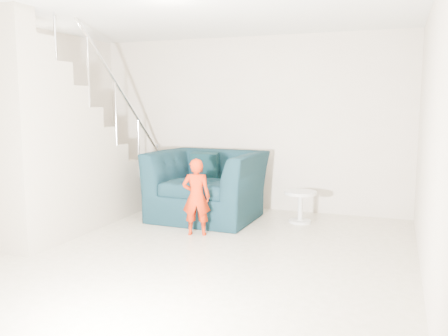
{
  "coord_description": "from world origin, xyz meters",
  "views": [
    {
      "loc": [
        2.21,
        -4.45,
        1.68
      ],
      "look_at": [
        0.15,
        1.2,
        0.85
      ],
      "focal_mm": 38.0,
      "sensor_mm": 36.0,
      "label": 1
    }
  ],
  "objects": [
    {
      "name": "cushion",
      "position": [
        -0.48,
        2.11,
        0.74
      ],
      "size": [
        0.42,
        0.2,
        0.42
      ],
      "primitive_type": "cube",
      "rotation": [
        0.21,
        0.0,
        0.0
      ],
      "color": "black",
      "rests_on": "armchair"
    },
    {
      "name": "back_wall",
      "position": [
        0.0,
        2.75,
        1.35
      ],
      "size": [
        5.0,
        0.0,
        5.0
      ],
      "primitive_type": "plane",
      "rotation": [
        1.57,
        0.0,
        0.0
      ],
      "color": "#BDAE9A",
      "rests_on": "floor"
    },
    {
      "name": "armchair",
      "position": [
        -0.35,
        1.85,
        0.49
      ],
      "size": [
        1.56,
        1.37,
        0.98
      ],
      "primitive_type": "imported",
      "rotation": [
        0.0,
        0.0,
        -0.04
      ],
      "color": "black",
      "rests_on": "floor"
    },
    {
      "name": "floor",
      "position": [
        0.0,
        0.0,
        0.0
      ],
      "size": [
        5.5,
        5.5,
        0.0
      ],
      "primitive_type": "plane",
      "color": "tan",
      "rests_on": "ground"
    },
    {
      "name": "staircase",
      "position": [
        -2.0,
        0.55,
        0.95
      ],
      "size": [
        1.02,
        3.03,
        3.62
      ],
      "color": "#ADA089",
      "rests_on": "floor"
    },
    {
      "name": "toddler",
      "position": [
        -0.15,
        0.98,
        0.49
      ],
      "size": [
        0.41,
        0.33,
        0.99
      ],
      "primitive_type": "imported",
      "rotation": [
        0.0,
        0.0,
        3.43
      ],
      "color": "#9B1C05",
      "rests_on": "floor"
    },
    {
      "name": "right_wall",
      "position": [
        2.5,
        0.0,
        1.35
      ],
      "size": [
        0.0,
        5.5,
        5.5
      ],
      "primitive_type": "plane",
      "rotation": [
        1.57,
        0.0,
        -1.57
      ],
      "color": "#BDAE9A",
      "rests_on": "floor"
    },
    {
      "name": "throw",
      "position": [
        -0.95,
        1.92,
        0.62
      ],
      "size": [
        0.04,
        0.43,
        0.48
      ],
      "primitive_type": "cube",
      "color": "black",
      "rests_on": "armchair"
    },
    {
      "name": "phone",
      "position": [
        -0.07,
        0.98,
        0.86
      ],
      "size": [
        0.02,
        0.05,
        0.1
      ],
      "primitive_type": "cube",
      "rotation": [
        0.0,
        0.0,
        -0.04
      ],
      "color": "black",
      "rests_on": "toddler"
    },
    {
      "name": "ceiling",
      "position": [
        0.0,
        0.0,
        2.7
      ],
      "size": [
        5.5,
        5.5,
        0.0
      ],
      "primitive_type": "plane",
      "rotation": [
        3.14,
        0.0,
        0.0
      ],
      "color": "silver",
      "rests_on": "back_wall"
    },
    {
      "name": "side_table",
      "position": [
        0.98,
        2.06,
        0.3
      ],
      "size": [
        0.45,
        0.45,
        0.45
      ],
      "color": "silver",
      "rests_on": "floor"
    }
  ]
}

